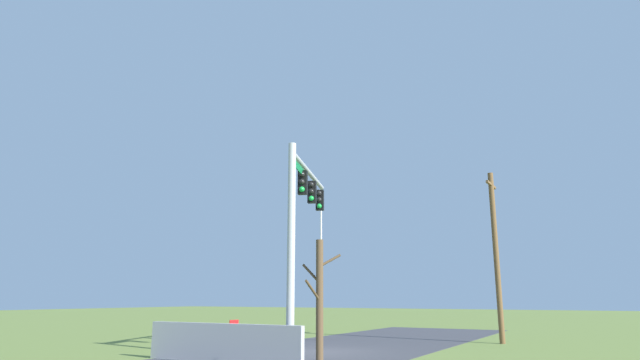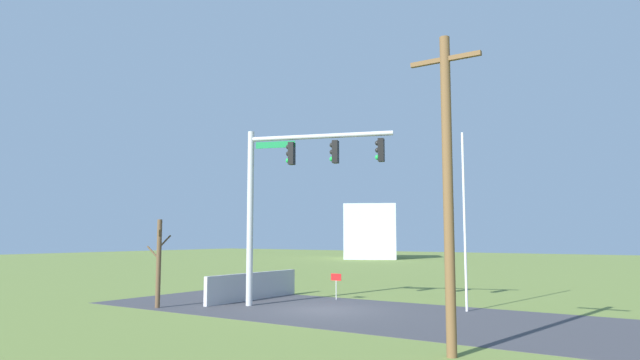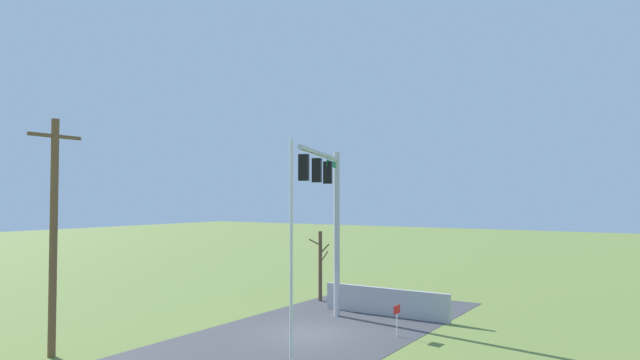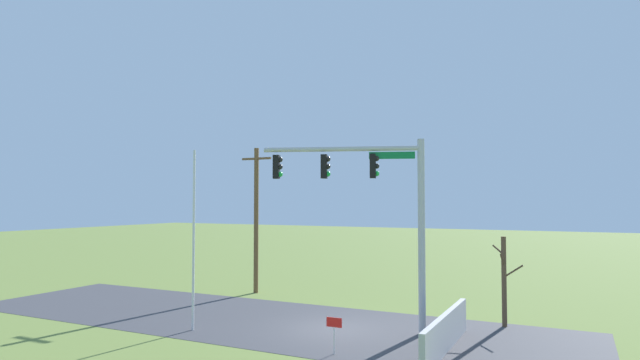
% 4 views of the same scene
% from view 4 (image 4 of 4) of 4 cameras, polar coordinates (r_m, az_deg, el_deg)
% --- Properties ---
extents(ground_plane, '(160.00, 160.00, 0.00)m').
position_cam_4_polar(ground_plane, '(21.78, 1.59, -15.99)').
color(ground_plane, olive).
extents(road_surface, '(28.00, 8.00, 0.01)m').
position_cam_4_polar(road_surface, '(23.69, -7.55, -14.84)').
color(road_surface, '#3D3D42').
rests_on(road_surface, ground_plane).
extents(sidewalk_corner, '(6.00, 6.00, 0.01)m').
position_cam_4_polar(sidewalk_corner, '(21.10, 13.89, -16.35)').
color(sidewalk_corner, '#B7B5AD').
rests_on(sidewalk_corner, ground_plane).
extents(retaining_fence, '(0.20, 6.23, 1.26)m').
position_cam_4_polar(retaining_fence, '(19.16, 13.63, -15.87)').
color(retaining_fence, '#A8A8AD').
rests_on(retaining_fence, ground_plane).
extents(signal_mast, '(6.10, 2.29, 7.58)m').
position_cam_4_polar(signal_mast, '(20.67, 6.18, -1.79)').
color(signal_mast, '#B2B5BA').
rests_on(signal_mast, ground_plane).
extents(flagpole, '(0.10, 0.10, 7.21)m').
position_cam_4_polar(flagpole, '(21.60, -13.67, -6.35)').
color(flagpole, silver).
rests_on(flagpole, ground_plane).
extents(utility_pole, '(1.90, 0.26, 8.17)m').
position_cam_4_polar(utility_pole, '(29.71, -7.00, -4.06)').
color(utility_pole, brown).
rests_on(utility_pole, ground_plane).
extents(bare_tree, '(1.27, 1.02, 3.68)m').
position_cam_4_polar(bare_tree, '(23.03, 19.52, -10.29)').
color(bare_tree, brown).
rests_on(bare_tree, ground_plane).
extents(open_sign, '(0.56, 0.04, 1.22)m').
position_cam_4_polar(open_sign, '(18.18, 1.56, -15.79)').
color(open_sign, silver).
rests_on(open_sign, ground_plane).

